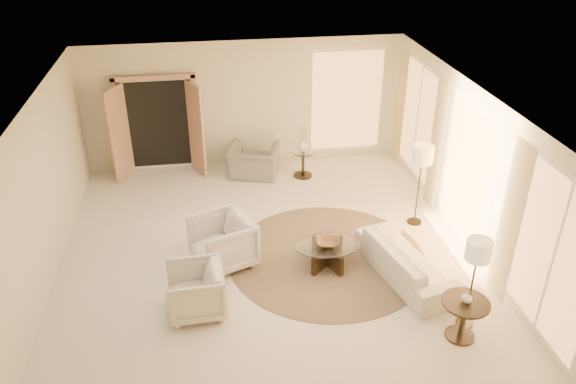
{
  "coord_description": "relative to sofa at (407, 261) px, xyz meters",
  "views": [
    {
      "loc": [
        -0.88,
        -7.77,
        5.65
      ],
      "look_at": [
        0.4,
        0.4,
        1.1
      ],
      "focal_mm": 35.0,
      "sensor_mm": 36.0,
      "label": 1
    }
  ],
  "objects": [
    {
      "name": "room",
      "position": [
        -2.17,
        0.75,
        1.1
      ],
      "size": [
        7.04,
        8.04,
        2.83
      ],
      "color": "silver",
      "rests_on": "ground"
    },
    {
      "name": "windows_right",
      "position": [
        1.28,
        0.85,
        1.05
      ],
      "size": [
        0.1,
        6.4,
        2.4
      ],
      "primitive_type": null,
      "color": "#FDB665",
      "rests_on": "room"
    },
    {
      "name": "window_back_corner",
      "position": [
        0.13,
        4.7,
        1.05
      ],
      "size": [
        1.7,
        0.1,
        2.4
      ],
      "primitive_type": null,
      "color": "#FDB665",
      "rests_on": "room"
    },
    {
      "name": "curtains_right",
      "position": [
        1.23,
        1.75,
        1.0
      ],
      "size": [
        0.06,
        5.2,
        2.6
      ],
      "primitive_type": null,
      "color": "#CEC289",
      "rests_on": "room"
    },
    {
      "name": "french_doors",
      "position": [
        -4.07,
        4.57,
        0.77
      ],
      "size": [
        1.95,
        0.66,
        2.16
      ],
      "color": "tan",
      "rests_on": "room"
    },
    {
      "name": "area_rug",
      "position": [
        -1.15,
        0.7,
        -0.29
      ],
      "size": [
        3.62,
        3.62,
        0.01
      ],
      "primitive_type": "cylinder",
      "rotation": [
        0.0,
        0.0,
        -0.07
      ],
      "color": "#413324",
      "rests_on": "room"
    },
    {
      "name": "sofa",
      "position": [
        0.0,
        0.0,
        0.0
      ],
      "size": [
        1.25,
        2.16,
        0.59
      ],
      "primitive_type": "imported",
      "rotation": [
        0.0,
        0.0,
        1.81
      ],
      "color": "silver",
      "rests_on": "room"
    },
    {
      "name": "armchair_left",
      "position": [
        -2.92,
        0.82,
        0.18
      ],
      "size": [
        1.13,
        1.16,
        0.95
      ],
      "primitive_type": "imported",
      "rotation": [
        0.0,
        0.0,
        -1.21
      ],
      "color": "silver",
      "rests_on": "room"
    },
    {
      "name": "armchair_right",
      "position": [
        -3.38,
        -0.34,
        0.12
      ],
      "size": [
        0.8,
        0.85,
        0.84
      ],
      "primitive_type": "imported",
      "rotation": [
        0.0,
        0.0,
        -1.53
      ],
      "color": "silver",
      "rests_on": "room"
    },
    {
      "name": "accent_chair",
      "position": [
        -2.07,
        4.0,
        0.16
      ],
      "size": [
        1.19,
        0.94,
        0.92
      ],
      "primitive_type": "imported",
      "rotation": [
        0.0,
        0.0,
        2.87
      ],
      "color": "gray",
      "rests_on": "room"
    },
    {
      "name": "coffee_table",
      "position": [
        -1.2,
        0.5,
        -0.04
      ],
      "size": [
        1.3,
        1.3,
        0.4
      ],
      "rotation": [
        0.0,
        0.0,
        -0.2
      ],
      "color": "black",
      "rests_on": "room"
    },
    {
      "name": "end_table",
      "position": [
        0.3,
        -1.47,
        0.13
      ],
      "size": [
        0.66,
        0.66,
        0.62
      ],
      "rotation": [
        0.0,
        0.0,
        0.07
      ],
      "color": "black",
      "rests_on": "room"
    },
    {
      "name": "side_table",
      "position": [
        -1.02,
        3.8,
        0.08
      ],
      "size": [
        0.53,
        0.53,
        0.62
      ],
      "rotation": [
        0.0,
        0.0,
        0.03
      ],
      "color": "black",
      "rests_on": "room"
    },
    {
      "name": "floor_lamp_near",
      "position": [
        0.73,
        1.57,
        1.06
      ],
      "size": [
        0.39,
        0.39,
        1.59
      ],
      "rotation": [
        0.0,
        0.0,
        0.39
      ],
      "color": "black",
      "rests_on": "room"
    },
    {
      "name": "floor_lamp_far",
      "position": [
        0.48,
        -1.23,
        0.94
      ],
      "size": [
        0.35,
        0.35,
        1.46
      ],
      "rotation": [
        0.0,
        0.0,
        0.25
      ],
      "color": "black",
      "rests_on": "room"
    },
    {
      "name": "bowl",
      "position": [
        -1.2,
        0.5,
        0.15
      ],
      "size": [
        0.44,
        0.44,
        0.09
      ],
      "primitive_type": "imported",
      "rotation": [
        0.0,
        0.0,
        -0.2
      ],
      "color": "brown",
      "rests_on": "coffee_table"
    },
    {
      "name": "end_vase",
      "position": [
        0.3,
        -1.47,
        0.4
      ],
      "size": [
        0.17,
        0.17,
        0.16
      ],
      "primitive_type": "imported",
      "rotation": [
        0.0,
        0.0,
        -0.13
      ],
      "color": "white",
      "rests_on": "end_table"
    },
    {
      "name": "side_vase",
      "position": [
        -1.02,
        3.8,
        0.44
      ],
      "size": [
        0.28,
        0.28,
        0.24
      ],
      "primitive_type": "imported",
      "rotation": [
        0.0,
        0.0,
        -0.28
      ],
      "color": "white",
      "rests_on": "side_table"
    }
  ]
}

